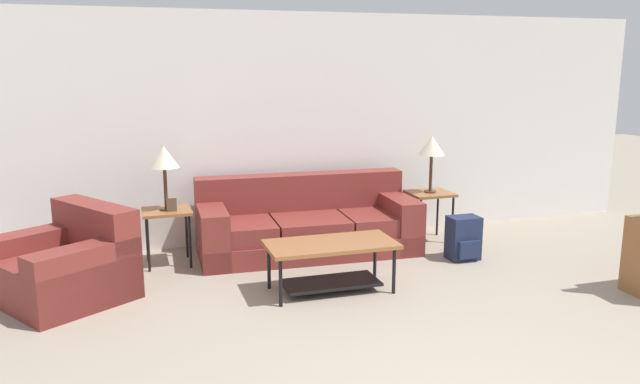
{
  "coord_description": "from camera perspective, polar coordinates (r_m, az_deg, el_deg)",
  "views": [
    {
      "loc": [
        -1.83,
        -2.64,
        2.04
      ],
      "look_at": [
        -0.07,
        3.06,
        0.8
      ],
      "focal_mm": 35.0,
      "sensor_mm": 36.0,
      "label": 1
    }
  ],
  "objects": [
    {
      "name": "couch",
      "position": [
        6.82,
        -1.2,
        -3.1
      ],
      "size": [
        2.38,
        1.03,
        0.82
      ],
      "color": "maroon",
      "rests_on": "ground_plane"
    },
    {
      "name": "table_lamp_left",
      "position": [
        6.41,
        -14.07,
        3.0
      ],
      "size": [
        0.3,
        0.3,
        0.65
      ],
      "color": "#472D1E",
      "rests_on": "side_table_left"
    },
    {
      "name": "table_lamp_right",
      "position": [
        7.2,
        10.18,
        4.09
      ],
      "size": [
        0.3,
        0.3,
        0.65
      ],
      "color": "#472D1E",
      "rests_on": "side_table_right"
    },
    {
      "name": "side_table_right",
      "position": [
        7.3,
        10.01,
        -0.54
      ],
      "size": [
        0.49,
        0.44,
        0.58
      ],
      "color": "#935B33",
      "rests_on": "ground_plane"
    },
    {
      "name": "coffee_table",
      "position": [
        5.64,
        1.0,
        -5.8
      ],
      "size": [
        1.16,
        0.57,
        0.46
      ],
      "color": "#935B33",
      "rests_on": "ground_plane"
    },
    {
      "name": "backpack",
      "position": [
        6.75,
        12.99,
        -4.16
      ],
      "size": [
        0.32,
        0.31,
        0.46
      ],
      "color": "#1E2847",
      "rests_on": "ground_plane"
    },
    {
      "name": "armchair",
      "position": [
        5.94,
        -22.18,
        -6.35
      ],
      "size": [
        1.37,
        1.4,
        0.8
      ],
      "color": "maroon",
      "rests_on": "ground_plane"
    },
    {
      "name": "picture_frame",
      "position": [
        6.44,
        -13.41,
        -1.13
      ],
      "size": [
        0.1,
        0.04,
        0.13
      ],
      "color": "#4C3828",
      "rests_on": "side_table_left"
    },
    {
      "name": "side_table_left",
      "position": [
        6.53,
        -13.82,
        -2.18
      ],
      "size": [
        0.49,
        0.44,
        0.58
      ],
      "color": "#935B33",
      "rests_on": "ground_plane"
    },
    {
      "name": "wall_back",
      "position": [
        7.2,
        -2.41,
        5.84
      ],
      "size": [
        9.04,
        0.06,
        2.6
      ],
      "color": "white",
      "rests_on": "ground_plane"
    }
  ]
}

